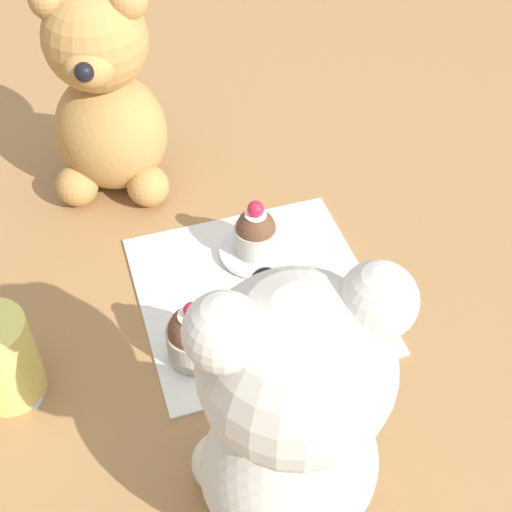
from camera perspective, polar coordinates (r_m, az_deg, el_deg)
ground_plane at (r=0.72m, az=0.00°, el=-3.10°), size 4.00×4.00×0.00m
knitted_placemat at (r=0.72m, az=0.00°, el=-2.94°), size 0.23×0.23×0.01m
teddy_bear_cream at (r=0.48m, az=2.78°, el=-12.93°), size 0.14×0.14×0.26m
teddy_bear_tan at (r=0.79m, az=-11.99°, el=12.20°), size 0.15×0.14×0.24m
cupcake_near_cream_bear at (r=0.65m, az=-4.97°, el=-6.34°), size 0.05×0.05×0.07m
saucer_plate at (r=0.75m, az=-0.03°, el=0.43°), size 0.08×0.08×0.01m
cupcake_near_tan_bear at (r=0.73m, az=-0.03°, el=1.93°), size 0.04×0.04×0.07m
juice_glass at (r=0.65m, az=-19.77°, el=-7.72°), size 0.06×0.06×0.09m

